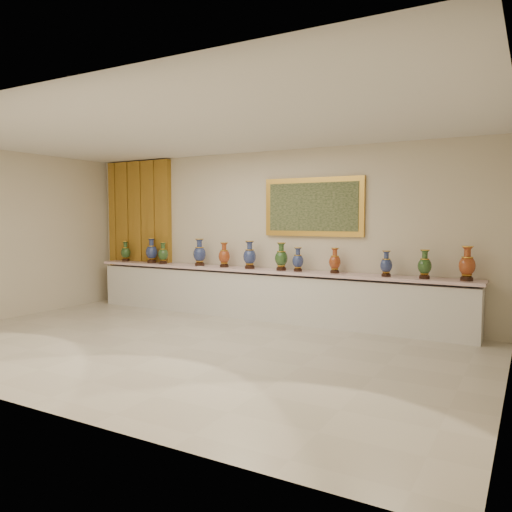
{
  "coord_description": "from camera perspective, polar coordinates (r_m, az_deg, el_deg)",
  "views": [
    {
      "loc": [
        4.21,
        -5.49,
        1.81
      ],
      "look_at": [
        0.18,
        1.7,
        1.18
      ],
      "focal_mm": 35.0,
      "sensor_mm": 36.0,
      "label": 1
    }
  ],
  "objects": [
    {
      "name": "vase_11",
      "position": [
        7.82,
        22.98,
        -0.98
      ],
      "size": [
        0.24,
        0.24,
        0.5
      ],
      "rotation": [
        0.0,
        0.0,
        0.02
      ],
      "color": "#32180D",
      "rests_on": "counter"
    },
    {
      "name": "vase_9",
      "position": [
        7.99,
        14.66,
        -1.0
      ],
      "size": [
        0.23,
        0.23,
        0.4
      ],
      "rotation": [
        0.0,
        0.0,
        -0.27
      ],
      "color": "#32180D",
      "rests_on": "counter"
    },
    {
      "name": "vase_1",
      "position": [
        10.29,
        -11.84,
        0.48
      ],
      "size": [
        0.27,
        0.27,
        0.5
      ],
      "rotation": [
        0.0,
        0.0,
        0.2
      ],
      "color": "#32180D",
      "rests_on": "counter"
    },
    {
      "name": "vase_7",
      "position": [
        8.49,
        4.81,
        -0.53
      ],
      "size": [
        0.22,
        0.22,
        0.41
      ],
      "rotation": [
        0.0,
        0.0,
        0.17
      ],
      "color": "#32180D",
      "rests_on": "counter"
    },
    {
      "name": "counter",
      "position": [
        8.93,
        0.76,
        -4.46
      ],
      "size": [
        7.28,
        0.48,
        0.9
      ],
      "color": "white",
      "rests_on": "ground"
    },
    {
      "name": "vase_6",
      "position": [
        8.63,
        2.91,
        -0.22
      ],
      "size": [
        0.24,
        0.24,
        0.48
      ],
      "rotation": [
        0.0,
        0.0,
        -0.09
      ],
      "color": "#32180D",
      "rests_on": "counter"
    },
    {
      "name": "vase_2",
      "position": [
        10.05,
        -10.57,
        0.23
      ],
      "size": [
        0.22,
        0.22,
        0.43
      ],
      "rotation": [
        0.0,
        0.0,
        0.13
      ],
      "color": "#32180D",
      "rests_on": "counter"
    },
    {
      "name": "vase_5",
      "position": [
        8.93,
        -0.73,
        -0.02
      ],
      "size": [
        0.3,
        0.3,
        0.5
      ],
      "rotation": [
        0.0,
        0.0,
        0.4
      ],
      "color": "#32180D",
      "rests_on": "counter"
    },
    {
      "name": "room",
      "position": [
        10.33,
        -10.58,
        3.04
      ],
      "size": [
        8.0,
        8.0,
        8.0
      ],
      "color": "beige",
      "rests_on": "ground"
    },
    {
      "name": "vase_10",
      "position": [
        7.87,
        18.72,
        -1.05
      ],
      "size": [
        0.24,
        0.24,
        0.44
      ],
      "rotation": [
        0.0,
        0.0,
        0.24
      ],
      "color": "#32180D",
      "rests_on": "counter"
    },
    {
      "name": "vase_8",
      "position": [
        8.31,
        8.99,
        -0.65
      ],
      "size": [
        0.26,
        0.26,
        0.42
      ],
      "rotation": [
        0.0,
        0.0,
        0.42
      ],
      "color": "#32180D",
      "rests_on": "counter"
    },
    {
      "name": "label_card",
      "position": [
        9.42,
        -6.42,
        -1.16
      ],
      "size": [
        0.1,
        0.06,
        0.0
      ],
      "primitive_type": "cube",
      "color": "white",
      "rests_on": "counter"
    },
    {
      "name": "vase_0",
      "position": [
        10.78,
        -14.67,
        0.41
      ],
      "size": [
        0.24,
        0.24,
        0.42
      ],
      "rotation": [
        0.0,
        0.0,
        -0.25
      ],
      "color": "#32180D",
      "rests_on": "counter"
    },
    {
      "name": "vase_3",
      "position": [
        9.51,
        -6.47,
        0.27
      ],
      "size": [
        0.28,
        0.28,
        0.51
      ],
      "rotation": [
        0.0,
        0.0,
        0.18
      ],
      "color": "#32180D",
      "rests_on": "counter"
    },
    {
      "name": "ground",
      "position": [
        7.15,
        -8.09,
        -10.32
      ],
      "size": [
        8.0,
        8.0,
        0.0
      ],
      "primitive_type": "plane",
      "color": "beige",
      "rests_on": "ground"
    },
    {
      "name": "vase_4",
      "position": [
        9.21,
        -3.65,
        -0.01
      ],
      "size": [
        0.23,
        0.23,
        0.46
      ],
      "rotation": [
        0.0,
        0.0,
        0.1
      ],
      "color": "#32180D",
      "rests_on": "counter"
    }
  ]
}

